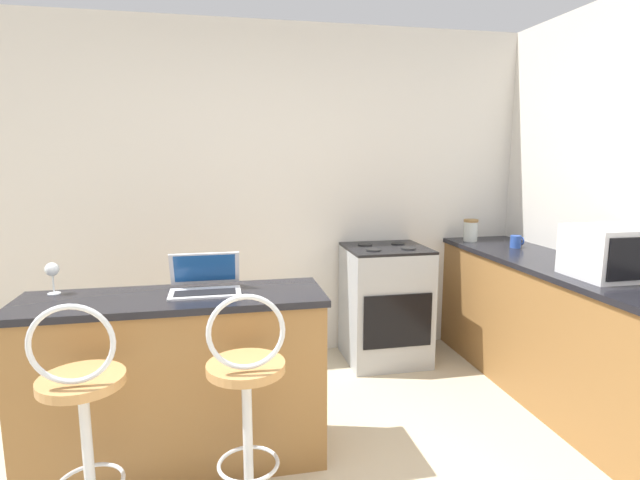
# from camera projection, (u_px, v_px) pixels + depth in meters

# --- Properties ---
(wall_back) EXTENTS (12.00, 0.06, 2.60)m
(wall_back) POSITION_uv_depth(u_px,v_px,m) (257.00, 195.00, 3.90)
(wall_back) COLOR silver
(wall_back) RESTS_ON ground_plane
(breakfast_bar) EXTENTS (1.51, 0.48, 0.91)m
(breakfast_bar) POSITION_uv_depth(u_px,v_px,m) (177.00, 381.00, 2.57)
(breakfast_bar) COLOR olive
(breakfast_bar) RESTS_ON ground_plane
(counter_right) EXTENTS (0.60, 2.83, 0.91)m
(counter_right) POSITION_uv_depth(u_px,v_px,m) (587.00, 346.00, 3.04)
(counter_right) COLOR olive
(counter_right) RESTS_ON ground_plane
(bar_stool_near) EXTENTS (0.40, 0.40, 1.05)m
(bar_stool_near) POSITION_uv_depth(u_px,v_px,m) (84.00, 429.00, 2.03)
(bar_stool_near) COLOR silver
(bar_stool_near) RESTS_ON ground_plane
(bar_stool_far) EXTENTS (0.40, 0.40, 1.05)m
(bar_stool_far) POSITION_uv_depth(u_px,v_px,m) (247.00, 412.00, 2.16)
(bar_stool_far) COLOR silver
(bar_stool_far) RESTS_ON ground_plane
(laptop) EXTENTS (0.36, 0.26, 0.20)m
(laptop) POSITION_uv_depth(u_px,v_px,m) (205.00, 282.00, 2.57)
(laptop) COLOR silver
(laptop) RESTS_ON breakfast_bar
(microwave) EXTENTS (0.45, 0.38, 0.29)m
(microwave) POSITION_uv_depth(u_px,v_px,m) (613.00, 252.00, 2.85)
(microwave) COLOR silver
(microwave) RESTS_ON counter_right
(stove_range) EXTENTS (0.61, 0.58, 0.92)m
(stove_range) POSITION_uv_depth(u_px,v_px,m) (385.00, 304.00, 3.91)
(stove_range) COLOR #9EA3A8
(stove_range) RESTS_ON ground_plane
(wine_glass_tall) EXTENTS (0.07, 0.07, 0.16)m
(wine_glass_tall) POSITION_uv_depth(u_px,v_px,m) (52.00, 271.00, 2.51)
(wine_glass_tall) COLOR silver
(wine_glass_tall) RESTS_ON breakfast_bar
(storage_jar) EXTENTS (0.12, 0.12, 0.18)m
(storage_jar) POSITION_uv_depth(u_px,v_px,m) (471.00, 230.00, 4.08)
(storage_jar) COLOR silver
(storage_jar) RESTS_ON counter_right
(mug_blue) EXTENTS (0.10, 0.08, 0.09)m
(mug_blue) POSITION_uv_depth(u_px,v_px,m) (516.00, 242.00, 3.80)
(mug_blue) COLOR #2D51AD
(mug_blue) RESTS_ON counter_right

